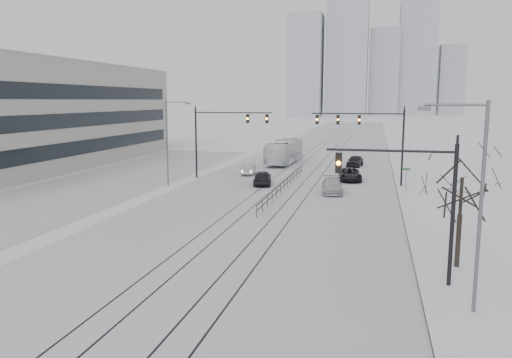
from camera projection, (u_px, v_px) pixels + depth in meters
name	position (u px, v px, depth m)	size (l,w,h in m)	color
ground	(158.00, 314.00, 21.18)	(500.00, 500.00, 0.00)	white
road	(318.00, 158.00, 78.82)	(22.00, 260.00, 0.02)	silver
sidewalk_east	(407.00, 159.00, 75.70)	(5.00, 260.00, 0.16)	silver
curb	(390.00, 159.00, 76.27)	(0.10, 260.00, 0.12)	gray
parking_strip	(127.00, 176.00, 59.40)	(14.00, 60.00, 0.03)	silver
tram_rails	(299.00, 176.00, 59.60)	(5.30, 180.00, 0.01)	black
skyline	(371.00, 61.00, 278.07)	(96.00, 48.00, 72.00)	#989DA7
traffic_mast_near	(418.00, 194.00, 23.75)	(6.10, 0.37, 7.00)	black
traffic_mast_ne	(370.00, 131.00, 52.02)	(9.60, 0.37, 8.00)	black
traffic_mast_nw	(220.00, 130.00, 56.85)	(9.10, 0.37, 8.00)	black
street_light_east	(474.00, 194.00, 20.33)	(2.73, 0.25, 9.00)	#595B60
street_light_west	(170.00, 137.00, 51.99)	(2.73, 0.25, 9.00)	#595B60
bare_tree	(462.00, 187.00, 26.09)	(4.40, 4.40, 6.10)	black
median_fence	(284.00, 186.00, 49.92)	(0.06, 24.00, 1.00)	black
street_sign	(406.00, 176.00, 48.96)	(0.70, 0.06, 2.40)	#595B60
sedan_sb_inner	(262.00, 178.00, 53.31)	(1.86, 4.61, 1.57)	black
sedan_sb_outer	(248.00, 169.00, 60.79)	(1.43, 4.12, 1.36)	#ACB0B4
sedan_nb_front	(350.00, 175.00, 56.12)	(2.35, 5.10, 1.42)	black
sedan_nb_right	(332.00, 186.00, 48.70)	(1.99, 4.90, 1.42)	#B6BABF
sedan_nb_far	(355.00, 161.00, 68.19)	(1.79, 4.46, 1.52)	black
box_truck	(284.00, 152.00, 71.07)	(2.84, 12.12, 3.38)	white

